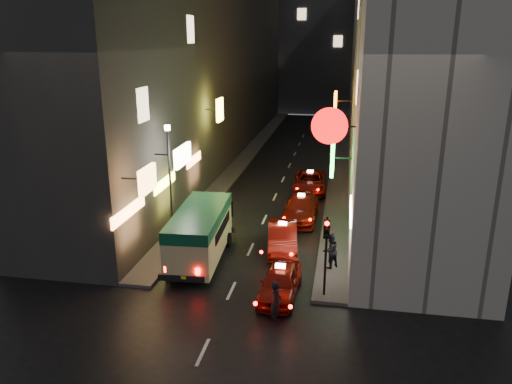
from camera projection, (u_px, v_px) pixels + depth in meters
The scene contains 14 objects.
building_left at pixel (206, 55), 44.34m from camera, with size 7.57×52.19×18.00m.
building_right at pixel (391, 56), 41.65m from camera, with size 8.05×52.00×18.00m.
building_far at pixel (318, 34), 72.47m from camera, with size 30.00×10.00×22.00m, color #37373D.
sidewalk_left at pixel (248, 155), 46.37m from camera, with size 1.50×52.00×0.15m, color #4C4947.
sidewalk_right at pixel (340, 159), 44.94m from camera, with size 1.50×52.00×0.15m, color #4C4947.
minibus at pixel (200, 229), 24.17m from camera, with size 2.48×6.19×2.62m.
taxi_near at pixel (280, 280), 21.07m from camera, with size 2.20×4.88×1.69m.
taxi_second at pixel (282, 235), 25.65m from camera, with size 2.72×5.28×1.78m.
taxi_third at pixel (301, 206), 30.07m from camera, with size 2.20×5.25×1.83m.
taxi_far at pixel (310, 180), 35.55m from camera, with size 2.32×5.08×1.75m.
pedestrian_crossing at pixel (276, 300), 19.01m from camera, with size 0.65×0.42×1.98m, color black.
pedestrian_sidewalk at pixel (330, 248), 23.29m from camera, with size 0.73×0.46×1.95m, color black.
traffic_light at pixel (326, 240), 20.21m from camera, with size 0.26×0.43×3.50m.
lamp_post at pixel (170, 177), 25.54m from camera, with size 0.28×0.28×6.22m.
Camera 1 is at (4.48, -10.45, 10.57)m, focal length 35.00 mm.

